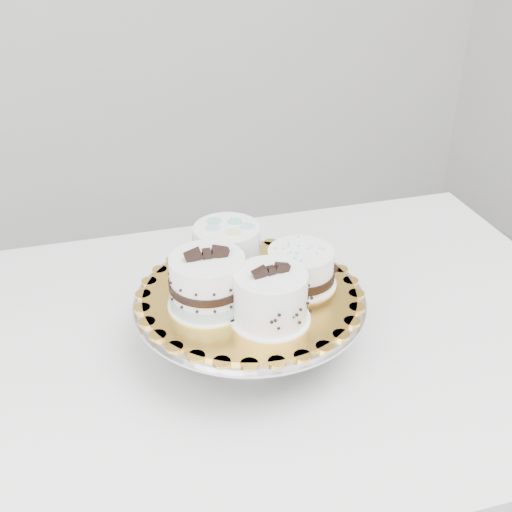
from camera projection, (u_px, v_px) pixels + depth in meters
name	position (u px, v px, depth m)	size (l,w,h in m)	color
table	(251.00, 372.00, 1.08)	(1.31, 0.99, 0.75)	white
cake_stand	(250.00, 312.00, 0.99)	(0.35, 0.35, 0.09)	gray
cake_board	(250.00, 294.00, 0.97)	(0.32, 0.32, 0.00)	gold
cake_swirl	(271.00, 298.00, 0.89)	(0.11, 0.11, 0.09)	white
cake_banded	(208.00, 283.00, 0.92)	(0.13, 0.13, 0.10)	white
cake_dots	(227.00, 248.00, 1.01)	(0.13, 0.13, 0.08)	white
cake_ribbon	(301.00, 268.00, 0.98)	(0.12, 0.11, 0.06)	white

